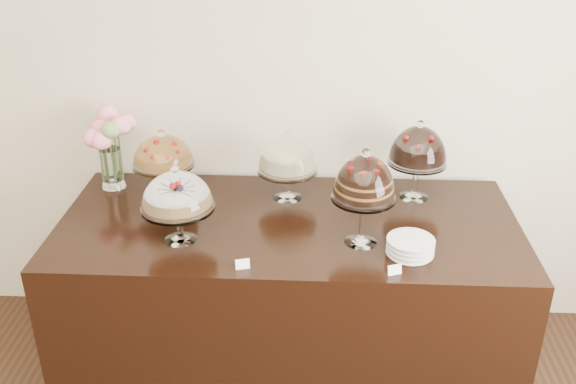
{
  "coord_description": "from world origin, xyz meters",
  "views": [
    {
      "loc": [
        0.25,
        -0.23,
        2.4
      ],
      "look_at": [
        0.11,
        2.4,
        1.08
      ],
      "focal_mm": 40.0,
      "sensor_mm": 36.0,
      "label": 1
    }
  ],
  "objects_px": {
    "cake_stand_cheesecake": "(287,157)",
    "cake_stand_fruit_tart": "(163,154)",
    "display_counter": "(288,298)",
    "cake_stand_choco_layer": "(364,182)",
    "cake_stand_sugar_sponge": "(177,194)",
    "plate_stack": "(410,247)",
    "cake_stand_dark_choco": "(418,149)",
    "flower_vase": "(109,139)"
  },
  "relations": [
    {
      "from": "display_counter",
      "to": "cake_stand_cheesecake",
      "type": "relative_size",
      "value": 6.03
    },
    {
      "from": "display_counter",
      "to": "cake_stand_choco_layer",
      "type": "height_order",
      "value": "cake_stand_choco_layer"
    },
    {
      "from": "cake_stand_fruit_tart",
      "to": "plate_stack",
      "type": "distance_m",
      "value": 1.3
    },
    {
      "from": "cake_stand_dark_choco",
      "to": "display_counter",
      "type": "bearing_deg",
      "value": -155.63
    },
    {
      "from": "plate_stack",
      "to": "cake_stand_fruit_tart",
      "type": "bearing_deg",
      "value": 157.18
    },
    {
      "from": "cake_stand_dark_choco",
      "to": "flower_vase",
      "type": "xyz_separation_m",
      "value": [
        -1.58,
        0.06,
        -0.0
      ]
    },
    {
      "from": "cake_stand_choco_layer",
      "to": "cake_stand_cheesecake",
      "type": "bearing_deg",
      "value": 129.63
    },
    {
      "from": "cake_stand_sugar_sponge",
      "to": "plate_stack",
      "type": "bearing_deg",
      "value": -3.97
    },
    {
      "from": "display_counter",
      "to": "cake_stand_fruit_tart",
      "type": "relative_size",
      "value": 5.99
    },
    {
      "from": "flower_vase",
      "to": "cake_stand_cheesecake",
      "type": "bearing_deg",
      "value": -5.67
    },
    {
      "from": "display_counter",
      "to": "plate_stack",
      "type": "bearing_deg",
      "value": -26.22
    },
    {
      "from": "display_counter",
      "to": "cake_stand_dark_choco",
      "type": "distance_m",
      "value": 1.0
    },
    {
      "from": "cake_stand_fruit_tart",
      "to": "cake_stand_cheesecake",
      "type": "bearing_deg",
      "value": 1.66
    },
    {
      "from": "plate_stack",
      "to": "cake_stand_cheesecake",
      "type": "bearing_deg",
      "value": 137.43
    },
    {
      "from": "display_counter",
      "to": "plate_stack",
      "type": "xyz_separation_m",
      "value": [
        0.55,
        -0.27,
        0.49
      ]
    },
    {
      "from": "cake_stand_fruit_tart",
      "to": "plate_stack",
      "type": "xyz_separation_m",
      "value": [
        1.19,
        -0.5,
        -0.2
      ]
    },
    {
      "from": "display_counter",
      "to": "cake_stand_sugar_sponge",
      "type": "bearing_deg",
      "value": -157.74
    },
    {
      "from": "plate_stack",
      "to": "cake_stand_choco_layer",
      "type": "bearing_deg",
      "value": 156.69
    },
    {
      "from": "display_counter",
      "to": "cake_stand_fruit_tart",
      "type": "bearing_deg",
      "value": 160.21
    },
    {
      "from": "cake_stand_sugar_sponge",
      "to": "cake_stand_cheesecake",
      "type": "relative_size",
      "value": 1.0
    },
    {
      "from": "cake_stand_cheesecake",
      "to": "plate_stack",
      "type": "bearing_deg",
      "value": -42.57
    },
    {
      "from": "display_counter",
      "to": "flower_vase",
      "type": "bearing_deg",
      "value": 160.16
    },
    {
      "from": "plate_stack",
      "to": "cake_stand_dark_choco",
      "type": "bearing_deg",
      "value": 81.22
    },
    {
      "from": "cake_stand_cheesecake",
      "to": "flower_vase",
      "type": "distance_m",
      "value": 0.93
    },
    {
      "from": "cake_stand_cheesecake",
      "to": "flower_vase",
      "type": "height_order",
      "value": "flower_vase"
    },
    {
      "from": "cake_stand_sugar_sponge",
      "to": "cake_stand_choco_layer",
      "type": "xyz_separation_m",
      "value": [
        0.82,
        0.02,
        0.07
      ]
    },
    {
      "from": "cake_stand_dark_choco",
      "to": "plate_stack",
      "type": "distance_m",
      "value": 0.61
    },
    {
      "from": "cake_stand_cheesecake",
      "to": "cake_stand_fruit_tart",
      "type": "xyz_separation_m",
      "value": [
        -0.62,
        -0.02,
        0.01
      ]
    },
    {
      "from": "cake_stand_cheesecake",
      "to": "cake_stand_fruit_tart",
      "type": "distance_m",
      "value": 0.62
    },
    {
      "from": "display_counter",
      "to": "cake_stand_choco_layer",
      "type": "bearing_deg",
      "value": -27.96
    },
    {
      "from": "cake_stand_choco_layer",
      "to": "cake_stand_cheesecake",
      "type": "xyz_separation_m",
      "value": [
        -0.35,
        0.43,
        -0.08
      ]
    },
    {
      "from": "display_counter",
      "to": "cake_stand_sugar_sponge",
      "type": "height_order",
      "value": "cake_stand_sugar_sponge"
    },
    {
      "from": "flower_vase",
      "to": "display_counter",
      "type": "bearing_deg",
      "value": -19.84
    },
    {
      "from": "cake_stand_cheesecake",
      "to": "plate_stack",
      "type": "relative_size",
      "value": 1.81
    },
    {
      "from": "cake_stand_sugar_sponge",
      "to": "cake_stand_cheesecake",
      "type": "height_order",
      "value": "same"
    },
    {
      "from": "flower_vase",
      "to": "cake_stand_sugar_sponge",
      "type": "bearing_deg",
      "value": -49.31
    },
    {
      "from": "cake_stand_sugar_sponge",
      "to": "cake_stand_choco_layer",
      "type": "height_order",
      "value": "cake_stand_choco_layer"
    },
    {
      "from": "display_counter",
      "to": "cake_stand_choco_layer",
      "type": "xyz_separation_m",
      "value": [
        0.34,
        -0.18,
        0.75
      ]
    },
    {
      "from": "flower_vase",
      "to": "cake_stand_fruit_tart",
      "type": "bearing_deg",
      "value": -19.94
    },
    {
      "from": "cake_stand_dark_choco",
      "to": "flower_vase",
      "type": "bearing_deg",
      "value": 178.0
    },
    {
      "from": "cake_stand_sugar_sponge",
      "to": "cake_stand_cheesecake",
      "type": "bearing_deg",
      "value": 43.84
    },
    {
      "from": "cake_stand_sugar_sponge",
      "to": "cake_stand_fruit_tart",
      "type": "relative_size",
      "value": 1.0
    }
  ]
}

